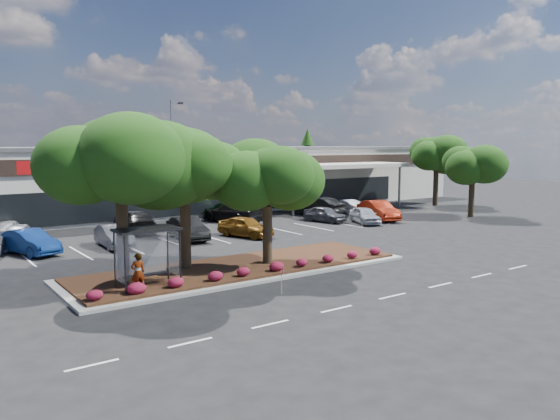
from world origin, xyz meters
TOP-DOWN VIEW (x-y plane):
  - ground at (0.00, 0.00)m, footprint 160.00×160.00m
  - retail_store at (0.06, 33.91)m, footprint 80.40×25.20m
  - landscape_island at (-2.00, 4.00)m, footprint 18.00×6.00m
  - lane_markings at (-0.14, 10.42)m, footprint 33.12×20.06m
  - shrub_row at (-2.00, 1.90)m, footprint 17.00×0.80m
  - bus_shelter at (-7.50, 2.95)m, footprint 2.75×1.55m
  - island_tree_west at (-8.00, 4.50)m, footprint 7.20×7.20m
  - island_tree_mid at (-4.50, 5.20)m, footprint 6.60×6.60m
  - island_tree_east at (-0.50, 3.70)m, footprint 5.80×5.80m
  - tree_east_near at (26.00, 10.00)m, footprint 5.60×5.60m
  - tree_east_far at (31.00, 18.00)m, footprint 6.40×6.40m
  - conifer_north_east at (34.00, 44.00)m, footprint 3.96×3.96m
  - person_waiting at (-8.21, 2.13)m, footprint 0.63×0.42m
  - light_pole at (4.76, 26.95)m, footprint 1.43×0.51m
  - survey_stake at (-2.93, -1.00)m, footprint 0.07×0.14m
  - car_1 at (-10.06, 14.84)m, footprint 2.99×4.74m
  - car_3 at (-5.20, 14.20)m, footprint 1.65×4.32m
  - car_4 at (-0.15, 13.97)m, footprint 2.08×4.77m
  - car_5 at (3.71, 12.67)m, footprint 2.97×4.62m
  - car_6 at (13.15, 15.19)m, footprint 2.35×4.15m
  - car_7 at (15.21, 12.51)m, footprint 2.99×4.30m
  - car_8 at (17.70, 13.41)m, footprint 3.17×5.33m
  - car_9 at (-10.10, 21.65)m, footprint 2.93×4.24m
  - car_10 at (-9.87, 19.08)m, footprint 2.97×4.37m
  - car_11 at (-1.29, 21.23)m, footprint 2.19×4.46m
  - car_12 at (-1.80, 18.87)m, footprint 3.38×5.72m
  - car_13 at (6.68, 19.38)m, footprint 3.65×6.32m
  - car_14 at (7.22, 21.69)m, footprint 2.13×5.14m
  - car_16 at (15.38, 18.93)m, footprint 3.00×5.39m
  - car_17 at (18.53, 18.61)m, footprint 1.45×4.04m

SIDE VIEW (x-z plane):
  - ground at x=0.00m, z-range 0.00..0.00m
  - lane_markings at x=-0.14m, z-range 0.00..0.01m
  - landscape_island at x=-2.00m, z-range -0.01..0.25m
  - shrub_row at x=-2.00m, z-range 0.26..0.76m
  - car_17 at x=18.53m, z-range 0.00..1.32m
  - car_6 at x=13.15m, z-range 0.00..1.33m
  - car_9 at x=-10.10m, z-range 0.00..1.34m
  - car_7 at x=15.21m, z-range 0.00..1.36m
  - survey_stake at x=-2.93m, z-range 0.15..1.21m
  - car_10 at x=-9.87m, z-range 0.00..1.38m
  - car_3 at x=-5.20m, z-range 0.00..1.41m
  - car_11 at x=-1.29m, z-range 0.00..1.46m
  - car_5 at x=3.71m, z-range 0.00..1.46m
  - car_1 at x=-10.06m, z-range 0.00..1.47m
  - car_14 at x=7.22m, z-range 0.00..1.48m
  - car_4 at x=-0.15m, z-range 0.00..1.52m
  - car_12 at x=-1.80m, z-range 0.00..1.56m
  - car_8 at x=17.70m, z-range 0.00..1.66m
  - car_16 at x=15.38m, z-range 0.00..1.68m
  - car_13 at x=6.68m, z-range 0.00..1.72m
  - person_waiting at x=-8.21m, z-range 0.26..1.94m
  - bus_shelter at x=-7.50m, z-range 1.01..3.60m
  - retail_store at x=0.06m, z-range 0.03..6.28m
  - tree_east_near at x=26.00m, z-range 0.00..6.51m
  - island_tree_east at x=-0.50m, z-range 0.26..6.76m
  - tree_east_far at x=31.00m, z-range 0.00..7.62m
  - island_tree_mid at x=-4.50m, z-range 0.26..7.58m
  - island_tree_west at x=-8.00m, z-range 0.26..8.15m
  - conifer_north_east at x=34.00m, z-range 0.00..9.00m
  - light_pole at x=4.76m, z-range -0.58..9.93m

